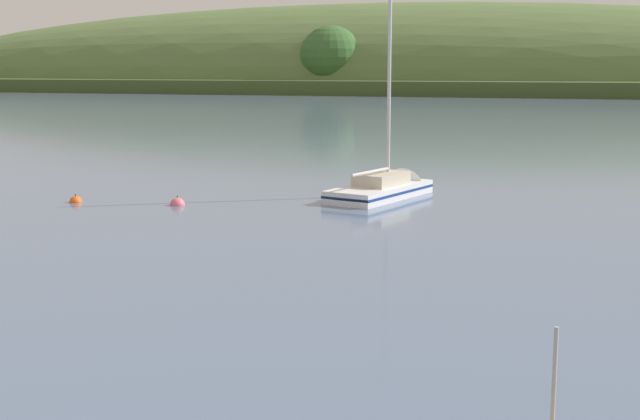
{
  "coord_description": "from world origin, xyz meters",
  "views": [
    {
      "loc": [
        7.75,
        4.56,
        6.0
      ],
      "look_at": [
        -1.71,
        33.84,
        0.84
      ],
      "focal_mm": 47.95,
      "sensor_mm": 36.0,
      "label": 1
    }
  ],
  "objects": [
    {
      "name": "sailboat_outer_reach",
      "position": [
        -1.44,
        43.53,
        0.15
      ],
      "size": [
        4.15,
        7.39,
        11.28
      ],
      "rotation": [
        0.0,
        0.0,
        1.3
      ],
      "color": "white",
      "rests_on": "ground"
    },
    {
      "name": "mooring_buoy_off_fishing_boat",
      "position": [
        -14.34,
        37.2,
        0.0
      ],
      "size": [
        0.58,
        0.58,
        0.66
      ],
      "color": "#EA5B19",
      "rests_on": "ground"
    },
    {
      "name": "far_shoreline_hill",
      "position": [
        -48.02,
        226.94,
        0.16
      ],
      "size": [
        401.35,
        96.8,
        45.18
      ],
      "rotation": [
        0.0,
        0.0,
        -0.02
      ],
      "color": "#3C4E24",
      "rests_on": "ground"
    },
    {
      "name": "mooring_buoy_midchannel",
      "position": [
        -9.63,
        37.91,
        0.0
      ],
      "size": [
        0.66,
        0.66,
        0.74
      ],
      "color": "#E06675",
      "rests_on": "ground"
    }
  ]
}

